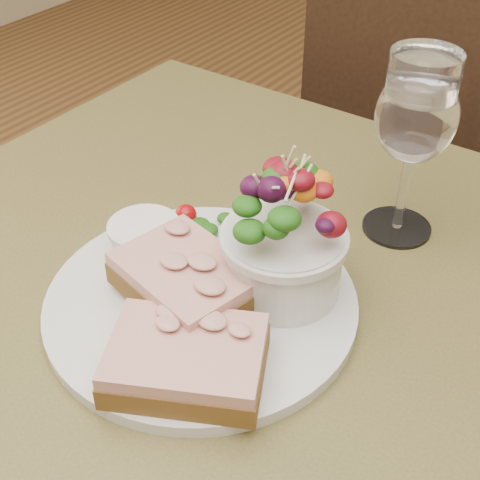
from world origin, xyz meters
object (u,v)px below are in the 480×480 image
Objects in this scene: dinner_plate at (201,302)px; sandwich_back at (187,279)px; cafe_table at (229,389)px; sandwich_front at (186,360)px; ramekin at (145,238)px; salad_bowl at (284,235)px; wine_glass at (416,121)px; chair_far at (427,274)px.

dinner_plate is 2.04× the size of sandwich_back.
sandwich_front is (0.02, -0.08, 0.13)m from cafe_table.
dinner_plate is at bearing 94.32° from sandwich_front.
sandwich_back is (-0.05, 0.07, 0.01)m from sandwich_front.
ramekin is 0.14m from salad_bowl.
dinner_plate is (-0.02, -0.01, 0.11)m from cafe_table.
salad_bowl reaches higher than cafe_table.
wine_glass is (0.05, 0.28, 0.10)m from sandwich_front.
salad_bowl is (0.13, 0.03, 0.04)m from ramekin.
cafe_table is 4.57× the size of wine_glass.
cafe_table is at bearing 77.60° from sandwich_front.
chair_far reaches higher than sandwich_back.
ramekin is (-0.12, 0.09, 0.00)m from sandwich_front.
salad_bowl is (0.05, 0.05, 0.07)m from dinner_plate.
salad_bowl is (0.03, 0.05, 0.17)m from cafe_table.
dinner_plate is 0.08m from ramekin.
dinner_plate is 0.26m from wine_glass.
salad_bowl reaches higher than ramekin.
cafe_table is 0.17m from ramekin.
cafe_table is 0.89× the size of chair_far.
dinner_plate reaches higher than cafe_table.
salad_bowl reaches higher than sandwich_front.
salad_bowl is (0.06, 0.06, 0.04)m from sandwich_back.
sandwich_back is at bearing -130.97° from dinner_plate.
sandwich_back reaches higher than sandwich_front.
chair_far reaches higher than dinner_plate.
sandwich_back is 0.09m from salad_bowl.
sandwich_back is (-0.01, -0.01, 0.03)m from dinner_plate.
sandwich_front is at bearing -99.58° from wine_glass.
sandwich_front is at bearing 88.86° from chair_far.
wine_glass reaches higher than salad_bowl.
cafe_table is 2.91× the size of dinner_plate.
dinner_plate is 0.09m from sandwich_front.
dinner_plate is at bearing 61.94° from sandwich_back.
salad_bowl is 0.73× the size of wine_glass.
salad_bowl is (0.01, 0.13, 0.04)m from sandwich_front.
chair_far reaches higher than cafe_table.
wine_glass is at bearing 75.11° from salad_bowl.
ramekin reaches higher than sandwich_front.
chair_far is 14.42× the size of ramekin.
cafe_table is 0.18m from salad_bowl.
chair_far reaches higher than sandwich_front.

